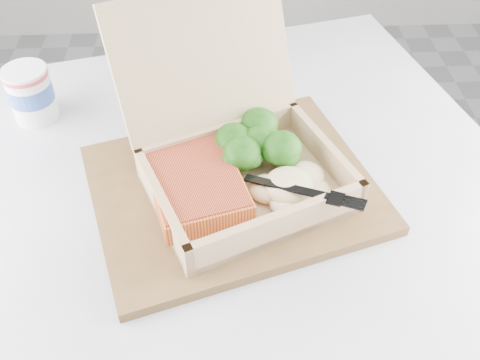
{
  "coord_description": "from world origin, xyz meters",
  "views": [
    {
      "loc": [
        -0.48,
        -0.14,
        1.2
      ],
      "look_at": [
        -0.46,
        0.3,
        0.76
      ],
      "focal_mm": 40.0,
      "sensor_mm": 36.0,
      "label": 1
    }
  ],
  "objects_px": {
    "serving_tray": "(233,188)",
    "takeout_container": "(232,142)",
    "paper_cup": "(30,92)",
    "cafe_table": "(230,289)"
  },
  "relations": [
    {
      "from": "cafe_table",
      "to": "paper_cup",
      "type": "distance_m",
      "value": 0.4
    },
    {
      "from": "serving_tray",
      "to": "paper_cup",
      "type": "xyz_separation_m",
      "value": [
        -0.28,
        0.17,
        0.04
      ]
    },
    {
      "from": "takeout_container",
      "to": "paper_cup",
      "type": "distance_m",
      "value": 0.31
    },
    {
      "from": "serving_tray",
      "to": "takeout_container",
      "type": "bearing_deg",
      "value": 88.04
    },
    {
      "from": "serving_tray",
      "to": "paper_cup",
      "type": "relative_size",
      "value": 4.23
    },
    {
      "from": "serving_tray",
      "to": "takeout_container",
      "type": "distance_m",
      "value": 0.06
    },
    {
      "from": "paper_cup",
      "to": "takeout_container",
      "type": "bearing_deg",
      "value": -27.58
    },
    {
      "from": "cafe_table",
      "to": "takeout_container",
      "type": "height_order",
      "value": "takeout_container"
    },
    {
      "from": "cafe_table",
      "to": "takeout_container",
      "type": "bearing_deg",
      "value": 79.56
    },
    {
      "from": "takeout_container",
      "to": "paper_cup",
      "type": "xyz_separation_m",
      "value": [
        -0.28,
        0.15,
        -0.02
      ]
    }
  ]
}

